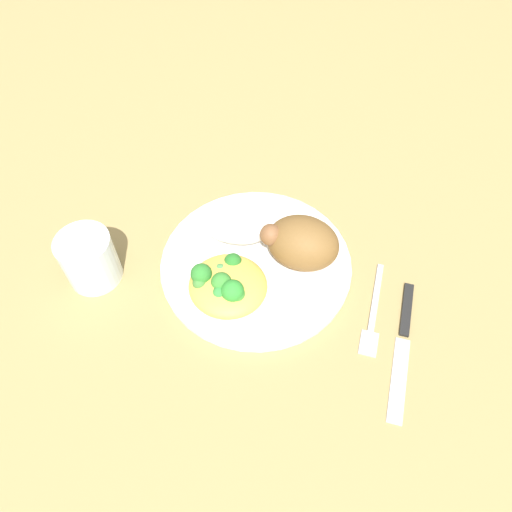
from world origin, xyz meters
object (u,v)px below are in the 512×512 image
knife (404,337)px  water_glass (89,259)px  roasted_chicken (301,243)px  mac_cheese_with_broccoli (226,284)px  plate (256,263)px  rice_pile (232,223)px  fork (373,313)px

knife → water_glass: 0.42m
knife → water_glass: size_ratio=2.53×
water_glass → roasted_chicken: bearing=-156.8°
water_glass → mac_cheese_with_broccoli: bearing=-171.7°
roasted_chicken → water_glass: bearing=23.2°
plate → water_glass: (0.20, 0.09, 0.03)m
plate → knife: 0.22m
plate → mac_cheese_with_broccoli: 0.07m
roasted_chicken → water_glass: roasted_chicken is taller
knife → water_glass: water_glass is taller
mac_cheese_with_broccoli → rice_pile: bearing=-73.2°
knife → water_glass: bearing=6.1°
plate → fork: bearing=173.2°
plate → mac_cheese_with_broccoli: bearing=72.5°
rice_pile → knife: bearing=162.8°
rice_pile → knife: 0.28m
mac_cheese_with_broccoli → knife: size_ratio=0.54×
roasted_chicken → mac_cheese_with_broccoli: (0.07, 0.08, -0.02)m
roasted_chicken → knife: 0.18m
mac_cheese_with_broccoli → water_glass: (0.18, 0.03, 0.01)m
rice_pile → knife: (-0.26, 0.08, -0.03)m
water_glass → plate: bearing=-156.7°
knife → roasted_chicken: bearing=-22.8°
mac_cheese_with_broccoli → knife: mac_cheese_with_broccoli is taller
rice_pile → mac_cheese_with_broccoli: 0.10m
mac_cheese_with_broccoli → water_glass: bearing=8.3°
fork → water_glass: bearing=10.2°
rice_pile → fork: 0.23m
fork → knife: knife is taller
fork → knife: bearing=152.0°
roasted_chicken → knife: bearing=157.2°
roasted_chicken → knife: size_ratio=0.55×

